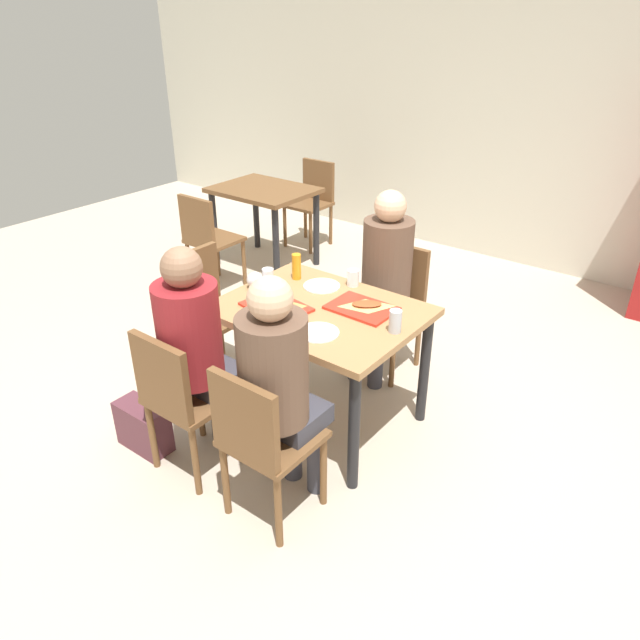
# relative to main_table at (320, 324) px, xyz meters

# --- Properties ---
(ground_plane) EXTENTS (10.00, 10.00, 0.02)m
(ground_plane) POSITION_rel_main_table_xyz_m (0.00, 0.00, -0.66)
(ground_plane) COLOR #B7A893
(back_wall) EXTENTS (10.00, 0.10, 2.80)m
(back_wall) POSITION_rel_main_table_xyz_m (0.00, 3.20, 0.75)
(back_wall) COLOR beige
(back_wall) RESTS_ON ground_plane
(main_table) EXTENTS (1.11, 0.85, 0.75)m
(main_table) POSITION_rel_main_table_xyz_m (0.00, 0.00, 0.00)
(main_table) COLOR #9E7247
(main_table) RESTS_ON ground_plane
(chair_near_left) EXTENTS (0.40, 0.40, 0.85)m
(chair_near_left) POSITION_rel_main_table_xyz_m (-0.28, -0.81, -0.15)
(chair_near_left) COLOR brown
(chair_near_left) RESTS_ON ground_plane
(chair_near_right) EXTENTS (0.40, 0.40, 0.85)m
(chair_near_right) POSITION_rel_main_table_xyz_m (0.28, -0.81, -0.15)
(chair_near_right) COLOR brown
(chair_near_right) RESTS_ON ground_plane
(chair_far_side) EXTENTS (0.40, 0.40, 0.85)m
(chair_far_side) POSITION_rel_main_table_xyz_m (0.00, 0.81, -0.15)
(chair_far_side) COLOR brown
(chair_far_side) RESTS_ON ground_plane
(chair_left_end) EXTENTS (0.40, 0.40, 0.85)m
(chair_left_end) POSITION_rel_main_table_xyz_m (-0.94, 0.00, -0.15)
(chair_left_end) COLOR brown
(chair_left_end) RESTS_ON ground_plane
(person_in_red) EXTENTS (0.32, 0.42, 1.26)m
(person_in_red) POSITION_rel_main_table_xyz_m (-0.28, -0.67, 0.09)
(person_in_red) COLOR #383842
(person_in_red) RESTS_ON ground_plane
(person_in_brown_jacket) EXTENTS (0.32, 0.42, 1.26)m
(person_in_brown_jacket) POSITION_rel_main_table_xyz_m (0.28, -0.67, 0.09)
(person_in_brown_jacket) COLOR #383842
(person_in_brown_jacket) RESTS_ON ground_plane
(person_far_side) EXTENTS (0.32, 0.42, 1.26)m
(person_far_side) POSITION_rel_main_table_xyz_m (-0.00, 0.67, 0.09)
(person_far_side) COLOR #383842
(person_far_side) RESTS_ON ground_plane
(tray_red_near) EXTENTS (0.39, 0.31, 0.02)m
(tray_red_near) POSITION_rel_main_table_xyz_m (-0.19, -0.15, 0.11)
(tray_red_near) COLOR red
(tray_red_near) RESTS_ON main_table
(tray_red_far) EXTENTS (0.36, 0.26, 0.02)m
(tray_red_far) POSITION_rel_main_table_xyz_m (0.19, 0.13, 0.11)
(tray_red_far) COLOR red
(tray_red_far) RESTS_ON main_table
(paper_plate_center) EXTENTS (0.22, 0.22, 0.01)m
(paper_plate_center) POSITION_rel_main_table_xyz_m (-0.17, 0.23, 0.10)
(paper_plate_center) COLOR white
(paper_plate_center) RESTS_ON main_table
(paper_plate_near_edge) EXTENTS (0.22, 0.22, 0.01)m
(paper_plate_near_edge) POSITION_rel_main_table_xyz_m (0.17, -0.23, 0.10)
(paper_plate_near_edge) COLOR white
(paper_plate_near_edge) RESTS_ON main_table
(pizza_slice_a) EXTENTS (0.28, 0.27, 0.02)m
(pizza_slice_a) POSITION_rel_main_table_xyz_m (-0.17, -0.15, 0.13)
(pizza_slice_a) COLOR #C68C47
(pizza_slice_a) RESTS_ON tray_red_near
(pizza_slice_b) EXTENTS (0.26, 0.25, 0.02)m
(pizza_slice_b) POSITION_rel_main_table_xyz_m (0.21, 0.15, 0.13)
(pizza_slice_b) COLOR #DBAD60
(pizza_slice_b) RESTS_ON tray_red_far
(plastic_cup_a) EXTENTS (0.07, 0.07, 0.10)m
(plastic_cup_a) POSITION_rel_main_table_xyz_m (-0.03, 0.36, 0.15)
(plastic_cup_a) COLOR white
(plastic_cup_a) RESTS_ON main_table
(plastic_cup_b) EXTENTS (0.07, 0.07, 0.10)m
(plastic_cup_b) POSITION_rel_main_table_xyz_m (0.03, -0.36, 0.15)
(plastic_cup_b) COLOR white
(plastic_cup_b) RESTS_ON main_table
(plastic_cup_c) EXTENTS (0.07, 0.07, 0.10)m
(plastic_cup_c) POSITION_rel_main_table_xyz_m (-0.44, 0.06, 0.15)
(plastic_cup_c) COLOR white
(plastic_cup_c) RESTS_ON main_table
(soda_can) EXTENTS (0.07, 0.07, 0.12)m
(soda_can) POSITION_rel_main_table_xyz_m (0.47, 0.02, 0.16)
(soda_can) COLOR #B7BCC6
(soda_can) RESTS_ON main_table
(condiment_bottle) EXTENTS (0.06, 0.06, 0.16)m
(condiment_bottle) POSITION_rel_main_table_xyz_m (-0.36, 0.23, 0.18)
(condiment_bottle) COLOR orange
(condiment_bottle) RESTS_ON main_table
(foil_bundle) EXTENTS (0.10, 0.10, 0.10)m
(foil_bundle) POSITION_rel_main_table_xyz_m (-0.47, -0.02, 0.15)
(foil_bundle) COLOR silver
(foil_bundle) RESTS_ON main_table
(handbag) EXTENTS (0.32, 0.16, 0.28)m
(handbag) POSITION_rel_main_table_xyz_m (-0.63, -0.82, -0.51)
(handbag) COLOR #592D38
(handbag) RESTS_ON ground_plane
(background_table) EXTENTS (0.90, 0.70, 0.75)m
(background_table) POSITION_rel_main_table_xyz_m (-1.91, 1.63, -0.03)
(background_table) COLOR brown
(background_table) RESTS_ON ground_plane
(background_chair_near) EXTENTS (0.40, 0.40, 0.85)m
(background_chair_near) POSITION_rel_main_table_xyz_m (-1.91, 0.90, -0.15)
(background_chair_near) COLOR brown
(background_chair_near) RESTS_ON ground_plane
(background_chair_far) EXTENTS (0.40, 0.40, 0.85)m
(background_chair_far) POSITION_rel_main_table_xyz_m (-1.91, 2.36, -0.15)
(background_chair_far) COLOR brown
(background_chair_far) RESTS_ON ground_plane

